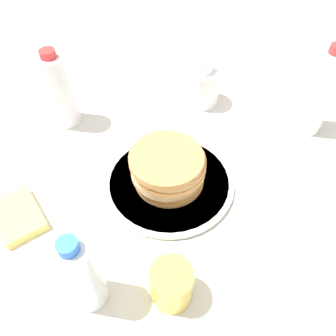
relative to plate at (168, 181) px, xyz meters
name	(u,v)px	position (x,y,z in m)	size (l,w,h in m)	color
ground_plane	(169,181)	(-0.01, 0.00, -0.01)	(4.00, 4.00, 0.00)	silver
plate	(168,181)	(0.00, 0.00, 0.00)	(0.29, 0.29, 0.01)	silver
pancake_stack	(168,168)	(0.00, 0.00, 0.05)	(0.17, 0.16, 0.09)	tan
juice_glass	(171,285)	(0.25, 0.00, 0.04)	(0.07, 0.07, 0.08)	yellow
cream_jug	(202,85)	(-0.29, 0.10, 0.05)	(0.10, 0.10, 0.13)	white
water_bottle_near	(319,93)	(-0.18, 0.37, 0.10)	(0.07, 0.07, 0.23)	white
water_bottle_mid	(59,91)	(-0.23, -0.26, 0.09)	(0.07, 0.07, 0.21)	white
water_bottle_far	(82,275)	(0.25, -0.14, 0.08)	(0.06, 0.06, 0.19)	silver
napkin	(18,216)	(0.08, -0.31, 0.00)	(0.15, 0.14, 0.02)	#E5D166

